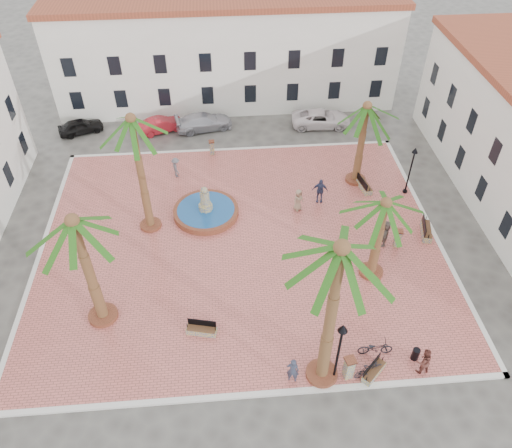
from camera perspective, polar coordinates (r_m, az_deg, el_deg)
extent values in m
plane|color=#56544F|center=(33.10, -1.73, -2.16)|extent=(120.00, 120.00, 0.00)
cube|color=#CE645C|center=(33.04, -1.73, -2.06)|extent=(26.00, 22.00, 0.15)
cube|color=silver|center=(41.65, -2.66, 8.49)|extent=(26.30, 0.30, 0.16)
cube|color=silver|center=(26.28, -0.18, -18.92)|extent=(26.30, 0.30, 0.16)
cube|color=silver|center=(35.86, 19.48, -0.74)|extent=(0.30, 22.30, 0.16)
cube|color=silver|center=(35.14, -23.43, -3.12)|extent=(0.30, 22.30, 0.16)
cube|color=white|center=(47.51, -3.40, 18.96)|extent=(30.00, 7.00, 9.00)
cube|color=black|center=(46.93, -19.76, 13.15)|extent=(1.00, 0.12, 1.60)
cube|color=black|center=(46.10, -15.16, 13.65)|extent=(1.00, 0.12, 1.60)
cube|color=black|center=(45.57, -10.40, 14.09)|extent=(1.00, 0.12, 1.60)
cube|color=black|center=(45.34, -5.54, 14.43)|extent=(1.00, 0.12, 1.60)
cube|color=black|center=(45.42, -0.66, 14.68)|extent=(1.00, 0.12, 1.60)
cube|color=black|center=(45.81, 4.19, 14.82)|extent=(1.00, 0.12, 1.60)
cube|color=black|center=(46.50, 8.92, 14.86)|extent=(1.00, 0.12, 1.60)
cube|color=black|center=(47.48, 13.49, 14.81)|extent=(1.00, 0.12, 1.60)
cube|color=black|center=(45.67, -20.65, 16.41)|extent=(1.00, 0.12, 1.60)
cube|color=black|center=(44.82, -15.86, 17.01)|extent=(1.00, 0.12, 1.60)
cube|color=black|center=(44.28, -10.89, 17.51)|extent=(1.00, 0.12, 1.60)
cube|color=black|center=(44.04, -5.81, 17.89)|extent=(1.00, 0.12, 1.60)
cube|color=black|center=(44.12, -0.69, 18.14)|extent=(1.00, 0.12, 1.60)
cube|color=black|center=(44.52, 4.38, 18.26)|extent=(1.00, 0.12, 1.60)
cube|color=black|center=(45.23, 9.34, 18.24)|extent=(1.00, 0.12, 1.60)
cube|color=black|center=(46.24, 14.10, 18.10)|extent=(1.00, 0.12, 1.60)
cube|color=black|center=(34.80, 26.73, -0.10)|extent=(0.12, 1.00, 1.60)
cube|color=black|center=(37.23, 24.40, 3.72)|extent=(0.12, 1.00, 1.60)
cube|color=black|center=(39.85, 22.34, 7.05)|extent=(0.12, 1.00, 1.60)
cube|color=black|center=(42.64, 20.52, 9.95)|extent=(0.12, 1.00, 1.60)
cube|color=black|center=(45.56, 18.91, 12.48)|extent=(0.12, 1.00, 1.60)
cube|color=black|center=(35.64, 25.74, 7.49)|extent=(0.12, 1.00, 1.60)
cube|color=black|center=(38.37, 23.50, 10.70)|extent=(0.12, 1.00, 1.60)
cube|color=black|center=(41.26, 21.53, 13.45)|extent=(0.12, 1.00, 1.60)
cube|color=black|center=(44.27, 19.78, 15.83)|extent=(0.12, 1.00, 1.60)
cube|color=black|center=(39.30, -26.49, 5.11)|extent=(0.12, 1.00, 1.60)
cube|color=black|center=(42.41, -25.09, 8.36)|extent=(0.12, 1.00, 1.60)
cube|color=black|center=(41.02, -26.31, 11.81)|extent=(0.12, 1.00, 1.60)
cylinder|color=brown|center=(35.04, -5.73, 1.42)|extent=(4.55, 4.55, 0.43)
cylinder|color=#194C8C|center=(34.92, -5.76, 1.67)|extent=(4.01, 4.01, 0.07)
cylinder|color=gray|center=(34.90, -5.76, 1.69)|extent=(0.98, 0.98, 0.87)
cylinder|color=gray|center=(34.35, -5.86, 2.80)|extent=(0.65, 0.65, 1.30)
sphere|color=gray|center=(33.85, -5.95, 3.86)|extent=(0.48, 0.48, 0.48)
cylinder|color=brown|center=(34.75, -11.94, -0.08)|extent=(1.45, 1.45, 0.22)
cylinder|color=brown|center=(32.17, -12.97, 5.44)|extent=(0.47, 0.47, 8.12)
sphere|color=brown|center=(30.01, -14.15, 11.66)|extent=(0.63, 0.63, 0.63)
cylinder|color=brown|center=(30.03, -17.06, -9.93)|extent=(1.66, 1.66, 0.25)
cylinder|color=brown|center=(27.36, -18.57, -5.16)|extent=(0.54, 0.54, 7.06)
sphere|color=brown|center=(25.02, -20.29, 0.37)|extent=(0.73, 0.73, 0.73)
cylinder|color=brown|center=(26.87, 7.50, -16.55)|extent=(1.63, 1.63, 0.24)
cylinder|color=brown|center=(23.10, 8.52, -10.58)|extent=(0.53, 0.53, 8.93)
sphere|color=brown|center=(19.78, 9.80, -2.68)|extent=(0.71, 0.71, 0.71)
cylinder|color=brown|center=(31.74, 12.99, -5.29)|extent=(1.48, 1.48, 0.22)
cylinder|color=brown|center=(29.80, 13.80, -1.62)|extent=(0.48, 0.48, 5.38)
sphere|color=brown|center=(28.07, 14.68, 2.36)|extent=(0.65, 0.65, 0.65)
cylinder|color=brown|center=(38.73, 11.27, 5.05)|extent=(1.50, 1.50, 0.22)
cylinder|color=brown|center=(36.96, 11.92, 8.95)|extent=(0.49, 0.49, 6.08)
sphere|color=brown|center=(35.44, 12.62, 13.06)|extent=(0.66, 0.66, 0.66)
cube|color=gray|center=(28.19, -6.23, -12.05)|extent=(1.75, 0.87, 0.37)
cube|color=#56351E|center=(28.01, -6.26, -11.79)|extent=(1.64, 0.81, 0.06)
cube|color=black|center=(27.93, -6.21, -11.16)|extent=(1.55, 0.40, 0.46)
cylinder|color=black|center=(28.08, -7.88, -11.44)|extent=(0.05, 0.05, 0.28)
cylinder|color=black|center=(27.79, -4.66, -11.87)|extent=(0.05, 0.05, 0.28)
cube|color=gray|center=(27.30, 13.32, -16.14)|extent=(1.52, 1.47, 0.36)
cube|color=#56351E|center=(27.13, 13.39, -15.91)|extent=(1.42, 1.38, 0.05)
cube|color=black|center=(26.96, 13.10, -15.41)|extent=(1.14, 1.09, 0.45)
cylinder|color=black|center=(26.64, 12.53, -16.88)|extent=(0.05, 0.05, 0.27)
cylinder|color=black|center=(27.45, 14.28, -14.71)|extent=(0.05, 0.05, 0.27)
cube|color=gray|center=(35.24, 18.86, -0.81)|extent=(1.03, 2.00, 0.43)
cube|color=#56351E|center=(35.08, 18.94, -0.52)|extent=(0.95, 1.88, 0.06)
cube|color=black|center=(34.85, 18.67, -0.13)|extent=(0.49, 1.77, 0.53)
cylinder|color=black|center=(34.33, 19.12, -1.37)|extent=(0.05, 0.05, 0.32)
cylinder|color=black|center=(35.67, 18.86, 0.60)|extent=(0.05, 0.05, 0.32)
cube|color=gray|center=(37.97, 12.24, 4.21)|extent=(0.88, 1.89, 0.40)
cube|color=#56351E|center=(37.83, 12.29, 4.49)|extent=(0.81, 1.78, 0.06)
cube|color=black|center=(37.58, 12.05, 4.77)|extent=(0.37, 1.70, 0.50)
cylinder|color=black|center=(37.17, 12.87, 3.85)|extent=(0.05, 0.05, 0.30)
cylinder|color=black|center=(38.36, 11.79, 5.39)|extent=(0.05, 0.05, 0.30)
cylinder|color=black|center=(26.91, 8.88, -16.79)|extent=(0.39, 0.39, 0.17)
cylinder|color=black|center=(25.26, 9.36, -14.46)|extent=(0.13, 0.13, 3.90)
cone|color=black|center=(23.55, 9.93, -11.61)|extent=(0.48, 0.48, 0.43)
sphere|color=beige|center=(23.68, 9.88, -11.85)|extent=(0.26, 0.26, 0.26)
cylinder|color=black|center=(38.48, 16.66, 3.62)|extent=(0.34, 0.34, 0.15)
cylinder|color=black|center=(37.48, 17.17, 5.69)|extent=(0.11, 0.11, 3.44)
cone|color=black|center=(36.47, 17.75, 8.04)|extent=(0.42, 0.42, 0.38)
sphere|color=beige|center=(36.54, 17.71, 7.86)|extent=(0.23, 0.23, 0.23)
cube|color=gray|center=(26.54, 10.55, -15.93)|extent=(0.51, 0.51, 1.39)
cube|color=brown|center=(25.92, 10.76, -15.04)|extent=(0.64, 0.64, 0.11)
cube|color=gray|center=(40.79, -5.06, 8.65)|extent=(0.37, 0.37, 1.14)
cube|color=brown|center=(40.46, -5.11, 9.37)|extent=(0.47, 0.47, 0.09)
cube|color=gray|center=(33.53, 15.89, -1.62)|extent=(0.46, 0.46, 1.23)
cube|color=brown|center=(33.09, 16.10, -0.79)|extent=(0.57, 0.57, 0.09)
cylinder|color=black|center=(28.21, 17.76, -13.98)|extent=(0.39, 0.39, 0.76)
imported|color=#2E3448|center=(25.93, 4.22, -16.32)|extent=(0.72, 0.56, 1.74)
imported|color=black|center=(27.76, 13.48, -13.59)|extent=(1.89, 0.72, 0.98)
imported|color=#582821|center=(27.48, 18.60, -14.62)|extent=(0.92, 0.75, 1.75)
imported|color=black|center=(26.96, 12.75, -15.88)|extent=(1.70, 0.93, 0.99)
imported|color=#9A7E63|center=(34.96, 4.85, 2.75)|extent=(1.00, 0.93, 1.71)
imported|color=navy|center=(35.81, 7.31, 3.82)|extent=(1.18, 0.65, 1.91)
imported|color=#55545A|center=(38.50, -9.12, 6.41)|extent=(0.88, 1.18, 1.62)
imported|color=#695A52|center=(33.21, 14.51, -1.00)|extent=(1.16, 1.85, 1.90)
imported|color=black|center=(46.18, -19.41, 10.49)|extent=(4.01, 2.70, 1.27)
imported|color=red|center=(44.59, -10.78, 11.07)|extent=(4.12, 2.66, 1.28)
imported|color=#BABBC4|center=(44.38, -5.98, 11.55)|extent=(5.20, 2.93, 1.42)
imported|color=white|center=(44.99, 7.45, 11.87)|extent=(5.23, 2.61, 1.42)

